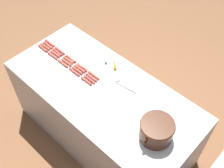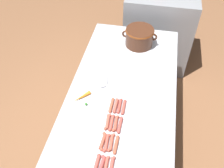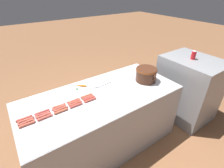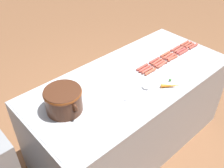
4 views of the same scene
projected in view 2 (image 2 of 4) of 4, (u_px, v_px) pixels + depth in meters
ground_plane at (120, 143)px, 2.74m from camera, size 20.00×20.00×0.00m
griddle_counter at (121, 120)px, 2.43m from camera, size 0.90×1.96×0.84m
back_cabinet at (158, 29)px, 3.35m from camera, size 0.86×0.69×1.03m
hot_dog_1 at (97, 164)px, 1.66m from camera, size 0.03×0.15×0.03m
hot_dog_2 at (103, 141)px, 1.78m from camera, size 0.03×0.15×0.03m
hot_dog_3 at (108, 122)px, 1.89m from camera, size 0.03×0.15×0.03m
hot_dog_4 at (111, 105)px, 2.00m from camera, size 0.03×0.15×0.03m
hot_dog_6 at (102, 165)px, 1.65m from camera, size 0.04×0.15×0.03m
hot_dog_7 at (107, 143)px, 1.77m from camera, size 0.03×0.15×0.03m
hot_dog_8 at (112, 123)px, 1.89m from camera, size 0.03×0.15×0.03m
hot_dog_9 at (116, 106)px, 2.00m from camera, size 0.03×0.15×0.03m
hot_dog_11 at (106, 166)px, 1.65m from camera, size 0.03×0.15×0.03m
hot_dog_12 at (111, 142)px, 1.77m from camera, size 0.03×0.15×0.03m
hot_dog_13 at (116, 123)px, 1.88m from camera, size 0.03×0.15×0.03m
hot_dog_14 at (120, 106)px, 2.00m from camera, size 0.03×0.15×0.03m
hot_dog_16 at (112, 167)px, 1.65m from camera, size 0.03×0.15×0.03m
hot_dog_17 at (116, 145)px, 1.76m from camera, size 0.03×0.15×0.03m
hot_dog_18 at (120, 125)px, 1.87m from camera, size 0.03×0.15×0.03m
hot_dog_19 at (124, 107)px, 1.99m from camera, size 0.03×0.15×0.03m
bean_pot at (139, 36)px, 2.50m from camera, size 0.36×0.29×0.18m
serving_spoon at (104, 82)px, 2.19m from camera, size 0.08×0.27×0.02m
carrot at (82, 97)px, 2.06m from camera, size 0.14×0.15×0.03m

